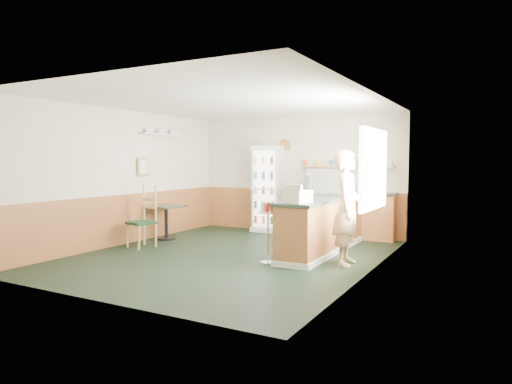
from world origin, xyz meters
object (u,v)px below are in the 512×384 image
Objects in this scene: condiment_stand at (268,223)px; shopkeeper at (347,208)px; drinks_fridge at (268,189)px; display_case at (332,182)px; cash_register at (297,196)px; cafe_chair at (145,214)px; cafe_table at (166,215)px.

shopkeeper is at bearing 22.13° from condiment_stand.
drinks_fridge is 2.25× the size of display_case.
display_case is 1.49m from shopkeeper.
drinks_fridge reaches higher than cash_register.
display_case is at bearing 39.14° from cafe_chair.
condiment_stand is 3.07m from cafe_table.
shopkeeper is (0.70, -1.28, -0.34)m from display_case.
display_case is 2.42× the size of cash_register.
cafe_chair reaches higher than condiment_stand.
drinks_fridge is at bearing 39.11° from shopkeeper.
display_case is 3.70m from cafe_chair.
drinks_fridge is at bearing 78.34° from cafe_chair.
cafe_chair is at bearing -153.64° from display_case.
cafe_table is (-1.41, -2.00, -0.50)m from drinks_fridge.
cafe_table is (-2.92, 0.95, -0.15)m from condiment_stand.
drinks_fridge is 1.09× the size of shopkeeper.
cash_register is at bearing 11.02° from condiment_stand.
condiment_stand is at bearing -155.25° from cash_register.
drinks_fridge is 3.11m from cafe_chair.
condiment_stand is 0.82× the size of cafe_chair.
cafe_table is at bearing -125.26° from drinks_fridge.
shopkeeper is (2.69, -2.47, -0.09)m from drinks_fridge.
cash_register reaches higher than condiment_stand.
cash_register is 0.82m from shopkeeper.
drinks_fridge is 3.48m from cash_register.
display_case is 1.67m from cash_register.
drinks_fridge reaches higher than cafe_chair.
display_case is at bearing 20.41° from shopkeeper.
cash_register is 0.38× the size of condiment_stand.
cafe_chair is (-3.96, -0.34, -0.30)m from shopkeeper.
shopkeeper reaches higher than condiment_stand.
cash_register is (1.99, -2.85, 0.10)m from drinks_fridge.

